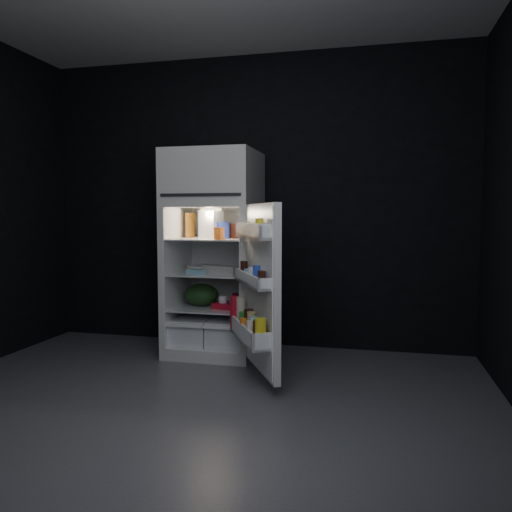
% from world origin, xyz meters
% --- Properties ---
extents(floor, '(4.00, 3.40, 0.00)m').
position_xyz_m(floor, '(0.00, 0.00, 0.00)').
color(floor, '#57575D').
rests_on(floor, ground).
extents(wall_back, '(4.00, 0.00, 2.70)m').
position_xyz_m(wall_back, '(0.00, 1.70, 1.35)').
color(wall_back, black).
rests_on(wall_back, ground).
extents(refrigerator, '(0.76, 0.71, 1.78)m').
position_xyz_m(refrigerator, '(-0.25, 1.32, 0.96)').
color(refrigerator, silver).
rests_on(refrigerator, ground).
extents(fridge_door, '(0.51, 0.72, 1.22)m').
position_xyz_m(fridge_door, '(0.30, 0.61, 0.68)').
color(fridge_door, silver).
rests_on(fridge_door, ground).
extents(milk_jug, '(0.20, 0.20, 0.24)m').
position_xyz_m(milk_jug, '(-0.28, 1.31, 1.15)').
color(milk_jug, white).
rests_on(milk_jug, refrigerator).
extents(mayo_jar, '(0.15, 0.15, 0.14)m').
position_xyz_m(mayo_jar, '(-0.16, 1.29, 1.10)').
color(mayo_jar, '#203AB0').
rests_on(mayo_jar, refrigerator).
extents(jam_jar, '(0.10, 0.10, 0.13)m').
position_xyz_m(jam_jar, '(-0.07, 1.32, 1.09)').
color(jam_jar, black).
rests_on(jam_jar, refrigerator).
extents(amber_bottle, '(0.11, 0.11, 0.22)m').
position_xyz_m(amber_bottle, '(-0.50, 1.37, 1.14)').
color(amber_bottle, '#B6691D').
rests_on(amber_bottle, refrigerator).
extents(small_carton, '(0.09, 0.08, 0.10)m').
position_xyz_m(small_carton, '(-0.13, 1.07, 1.08)').
color(small_carton, orange).
rests_on(small_carton, refrigerator).
extents(egg_carton, '(0.35, 0.22, 0.07)m').
position_xyz_m(egg_carton, '(-0.15, 1.18, 0.76)').
color(egg_carton, '#9A998C').
rests_on(egg_carton, refrigerator).
extents(pie, '(0.42, 0.42, 0.04)m').
position_xyz_m(pie, '(-0.36, 1.36, 0.75)').
color(pie, tan).
rests_on(pie, refrigerator).
extents(flat_package, '(0.18, 0.14, 0.04)m').
position_xyz_m(flat_package, '(-0.36, 1.12, 0.75)').
color(flat_package, '#7BAABF').
rests_on(flat_package, refrigerator).
extents(wrapped_pkg, '(0.16, 0.14, 0.05)m').
position_xyz_m(wrapped_pkg, '(-0.00, 1.40, 0.75)').
color(wrapped_pkg, beige).
rests_on(wrapped_pkg, refrigerator).
extents(produce_bag, '(0.37, 0.34, 0.20)m').
position_xyz_m(produce_bag, '(-0.36, 1.26, 0.52)').
color(produce_bag, '#193815').
rests_on(produce_bag, refrigerator).
extents(yogurt_tray, '(0.30, 0.20, 0.05)m').
position_xyz_m(yogurt_tray, '(-0.08, 1.18, 0.45)').
color(yogurt_tray, red).
rests_on(yogurt_tray, refrigerator).
extents(small_can_red, '(0.08, 0.08, 0.09)m').
position_xyz_m(small_can_red, '(-0.11, 1.47, 0.47)').
color(small_can_red, red).
rests_on(small_can_red, refrigerator).
extents(small_can_silver, '(0.08, 0.08, 0.09)m').
position_xyz_m(small_can_silver, '(0.02, 1.39, 0.47)').
color(small_can_silver, '#B3B3B8').
rests_on(small_can_silver, refrigerator).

